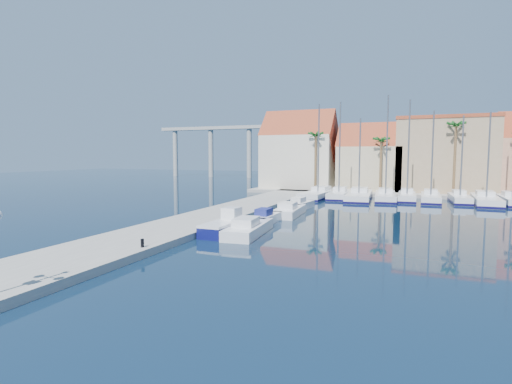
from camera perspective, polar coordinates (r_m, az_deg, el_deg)
ground at (r=23.40m, az=-0.74°, el=-9.77°), size 260.00×260.00×0.00m
quay_west at (r=39.07m, az=-5.48°, el=-3.36°), size 6.00×77.00×0.50m
shore_north at (r=69.18m, az=22.61°, el=-0.03°), size 54.00×16.00×0.50m
bollard at (r=25.36m, az=-15.93°, el=-7.02°), size 0.21×0.21×0.52m
fishing_boat at (r=31.32m, az=-4.27°, el=-4.75°), size 1.98×5.57×1.93m
motorboat_west_0 at (r=30.76m, az=-1.11°, el=-5.17°), size 2.80×7.02×1.40m
motorboat_west_1 at (r=35.84m, az=1.36°, el=-3.70°), size 1.63×5.07×1.40m
motorboat_west_2 at (r=40.73m, az=4.74°, el=-2.64°), size 2.57×6.91×1.40m
motorboat_west_3 at (r=45.69m, az=6.28°, el=-1.81°), size 2.20×5.42×1.40m
sailboat_0 at (r=58.41m, az=9.03°, el=-0.26°), size 3.82×11.67×13.32m
sailboat_1 at (r=58.23m, az=11.82°, el=-0.28°), size 2.81×9.44×13.52m
sailboat_2 at (r=57.23m, az=14.52°, el=-0.50°), size 3.85×12.18×11.10m
sailboat_3 at (r=57.15m, az=18.00°, el=-0.54°), size 3.34×10.22×14.08m
sailboat_4 at (r=57.77m, az=20.76°, el=-0.53°), size 2.37×8.50×13.44m
sailboat_5 at (r=57.46m, az=23.68°, el=-0.70°), size 2.55×9.03×11.84m
sailboat_6 at (r=58.02m, az=27.06°, el=-0.77°), size 2.41×8.20×11.13m
sailboat_7 at (r=57.76m, az=29.97°, el=-0.96°), size 3.35×11.00×11.35m
sailboat_8 at (r=58.87m, az=32.67°, el=-0.90°), size 2.37×8.80×14.69m
building_0 at (r=70.41m, az=6.25°, el=5.54°), size 12.30×9.00×13.50m
building_1 at (r=68.24m, az=16.03°, el=4.35°), size 10.30×8.00×11.00m
building_2 at (r=69.06m, az=25.28°, el=4.86°), size 14.20×10.20×11.50m
palm_0 at (r=64.66m, az=8.54°, el=7.81°), size 2.60×2.60×10.15m
palm_1 at (r=63.12m, az=17.47°, el=6.84°), size 2.60×2.60×9.15m
palm_2 at (r=63.28m, az=26.68°, el=8.23°), size 2.60×2.60×11.15m
viaduct at (r=113.49m, az=-3.36°, el=7.29°), size 48.00×2.20×14.45m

